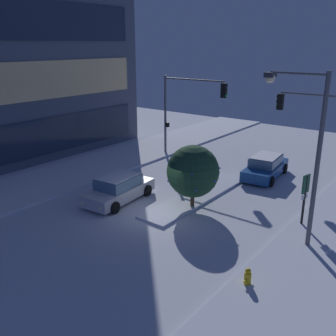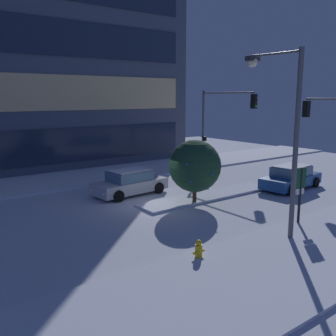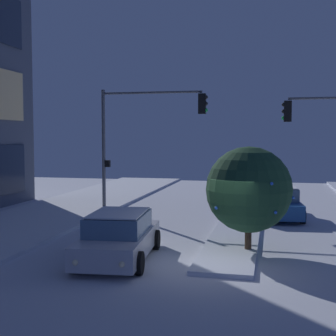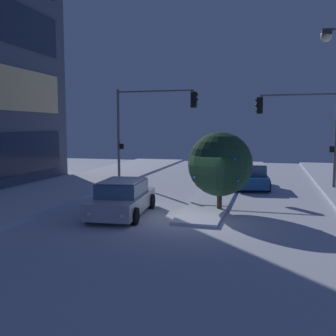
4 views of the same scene
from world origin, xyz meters
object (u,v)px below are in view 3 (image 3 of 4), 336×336
car_far (119,237)px  traffic_light_corner_far_right (143,126)px  car_near (278,202)px  decorated_tree_median (249,190)px

car_far → traffic_light_corner_far_right: bearing=-173.7°
car_far → traffic_light_corner_far_right: (9.43, 1.88, 3.63)m
car_near → car_far: 10.16m
car_near → traffic_light_corner_far_right: bearing=79.6°
traffic_light_corner_far_right → decorated_tree_median: (-7.72, -5.76, -2.23)m
car_near → car_far: bearing=145.2°
car_far → car_near: bearing=146.3°
car_near → car_far: size_ratio=1.03×
traffic_light_corner_far_right → car_near: bearing=-4.4°
car_far → decorated_tree_median: 4.47m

